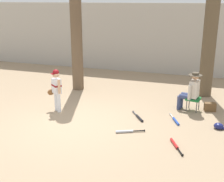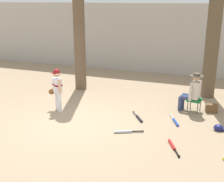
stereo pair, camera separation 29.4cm
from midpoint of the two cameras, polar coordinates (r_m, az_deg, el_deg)
The scene contains 13 objects.
ground_plane at distance 8.26m, azimuth -8.29°, elevation -6.15°, with size 60.00×60.00×0.00m, color #9E8466.
concrete_back_wall at distance 13.78m, azimuth 3.59°, elevation 10.29°, with size 18.00×0.36×3.11m, color #ADA89E.
tree_near_player at distance 10.80m, azimuth -7.85°, elevation 14.09°, with size 0.58×0.58×5.90m.
tree_behind_spectator at distance 10.45m, azimuth 17.70°, elevation 9.97°, with size 0.78×0.78×4.93m.
young_ballplayer at distance 8.95m, azimuth -11.72°, elevation 0.64°, with size 0.59×0.41×1.31m.
folding_stool at distance 9.21m, azimuth 14.64°, elevation -1.57°, with size 0.47×0.47×0.41m.
seated_spectator at distance 9.15m, azimuth 14.18°, elevation 0.15°, with size 0.68×0.54×1.20m.
handbag_beside_stool at distance 9.40m, azimuth 17.66°, elevation -2.98°, with size 0.34×0.18×0.26m, color brown.
bat_red_barrel at distance 7.08m, azimuth 11.02°, elevation -10.24°, with size 0.39×0.72×0.07m.
bat_aluminum_silver at distance 7.60m, azimuth 1.78°, elevation -7.86°, with size 0.72×0.37×0.07m.
bat_black_composite at distance 8.46m, azimuth 4.23°, elevation -5.16°, with size 0.48×0.66×0.07m.
bat_blue_youth at distance 8.41m, azimuth 11.21°, elevation -5.62°, with size 0.38×0.74×0.07m.
batting_helmet_navy at distance 8.24m, azimuth 19.07°, elevation -6.48°, with size 0.30×0.23×0.17m.
Camera 1 is at (3.32, -6.78, 3.30)m, focal length 47.03 mm.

